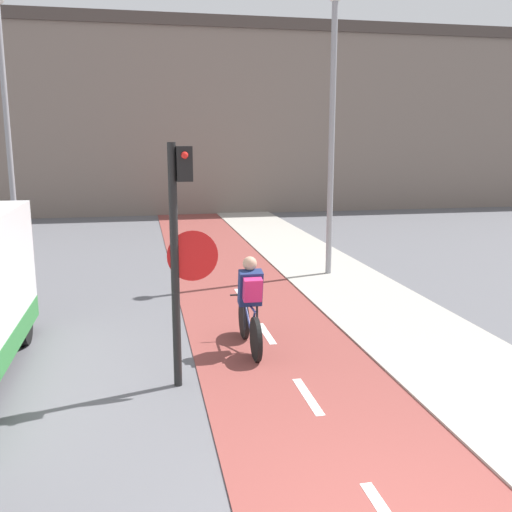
% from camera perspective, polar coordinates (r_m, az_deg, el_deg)
% --- Properties ---
extents(building_row_background, '(60.00, 5.20, 8.53)m').
position_cam_1_polar(building_row_background, '(28.18, -7.51, 13.41)').
color(building_row_background, slate).
rests_on(building_row_background, ground_plane).
extents(traffic_light_pole, '(0.67, 0.25, 3.25)m').
position_cam_1_polar(traffic_light_pole, '(7.43, -7.56, 1.63)').
color(traffic_light_pole, black).
rests_on(traffic_light_pole, ground_plane).
extents(street_lamp_far, '(0.36, 0.36, 6.83)m').
position_cam_1_polar(street_lamp_far, '(15.95, -23.78, 13.79)').
color(street_lamp_far, gray).
rests_on(street_lamp_far, ground_plane).
extents(street_lamp_sidewalk, '(0.36, 0.36, 6.70)m').
position_cam_1_polar(street_lamp_sidewalk, '(13.89, 7.66, 14.82)').
color(street_lamp_sidewalk, gray).
rests_on(street_lamp_sidewalk, ground_plane).
extents(cyclist_near, '(0.46, 1.70, 1.51)m').
position_cam_1_polar(cyclist_near, '(8.95, -0.59, -5.07)').
color(cyclist_near, black).
rests_on(cyclist_near, ground_plane).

